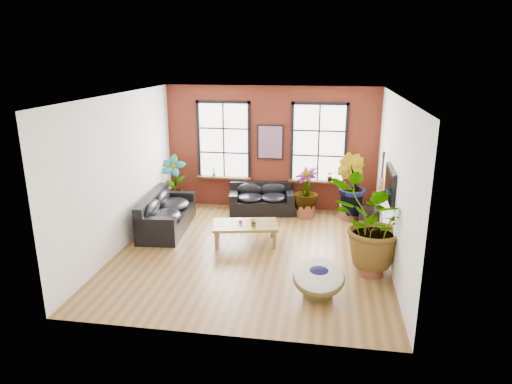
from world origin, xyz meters
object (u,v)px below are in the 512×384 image
sofa_left (165,214)px  coffee_table (245,226)px  papasan_chair (319,278)px  sofa_back (262,200)px

sofa_left → coffee_table: sofa_left is taller
papasan_chair → sofa_left: bearing=142.9°
sofa_back → sofa_left: sofa_left is taller
sofa_back → sofa_left: size_ratio=0.80×
sofa_left → coffee_table: 2.25m
papasan_chair → sofa_back: bearing=109.0°
sofa_left → papasan_chair: (3.97, -2.80, -0.05)m
coffee_table → papasan_chair: size_ratio=1.64×
coffee_table → papasan_chair: bearing=-62.6°
sofa_back → coffee_table: size_ratio=1.17×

